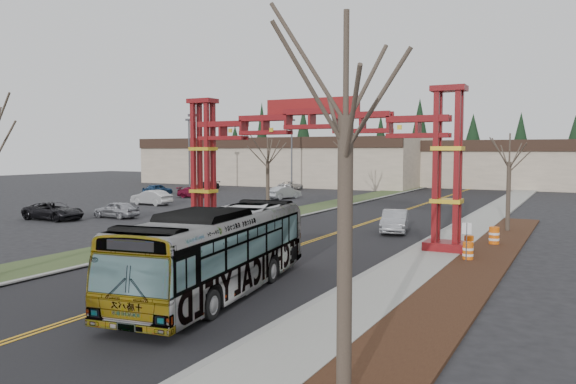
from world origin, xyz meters
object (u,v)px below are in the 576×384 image
Objects in this scene: parked_car_far_b at (291,186)px; light_pole_far at (292,149)px; barrel_mid at (469,244)px; bare_tree_median_far at (346,147)px; parked_car_far_a at (284,193)px; street_sign at (467,234)px; parked_car_near_c at (54,211)px; parked_car_mid_a at (196,192)px; barrel_south at (468,252)px; retail_building_west at (289,161)px; parked_car_near_a at (116,210)px; gateway_arch at (312,142)px; parked_car_near_b at (151,198)px; bare_tree_right_near at (346,118)px; bare_tree_median_mid at (268,162)px; retail_building_east at (551,164)px; light_pole_mid at (189,150)px; transit_bus at (219,251)px; parked_car_far_c at (206,186)px; bare_tree_right_far at (509,162)px; parked_car_mid_b at (158,189)px; barrel_north at (494,236)px; silver_sedan at (395,221)px.

parked_car_far_b is 0.46× the size of light_pole_far.
bare_tree_median_far is at bearing 124.55° from barrel_mid.
street_sign reaches higher than parked_car_far_a.
parked_car_near_c reaches higher than parked_car_mid_a.
parked_car_near_c is 2.57× the size of street_sign.
retail_building_west is at bearing 125.24° from barrel_south.
light_pole_far is at bearing -175.90° from parked_car_near_a.
gateway_arch is at bearing 165.68° from street_sign.
bare_tree_right_near is (34.22, -32.44, 5.41)m from parked_car_near_b.
bare_tree_median_mid reaches higher than barrel_mid.
light_pole_far is (-31.43, 57.83, -0.48)m from bare_tree_right_near.
parked_car_near_c is (-32.66, -61.95, -2.80)m from retail_building_east.
light_pole_mid is (-22.92, 19.37, 0.94)m from bare_tree_median_mid.
transit_bus is 2.81× the size of parked_car_far_c.
bare_tree_right_far is (41.92, -23.19, 4.10)m from parked_car_far_c.
bare_tree_right_near reaches higher than barrel_south.
barrel_mid is (39.12, -53.53, -3.29)m from retail_building_west.
parked_car_mid_b is 0.42× the size of light_pole_mid.
parked_car_far_b is at bearing -48.75° from parked_car_far_a.
street_sign is 6.00m from barrel_north.
parked_car_mid_a is 41.29m from barrel_mid.
parked_car_near_c is at bearing -179.22° from barrel_mid.
bare_tree_median_mid is at bearing 106.88° from transit_bus.
parked_car_near_b is (-26.45, 26.01, -0.90)m from transit_bus.
bare_tree_median_far is (23.92, -7.55, 5.24)m from parked_car_far_c.
gateway_arch is at bearing -72.45° from bare_tree_median_far.
silver_sedan is 0.48× the size of light_pole_mid.
parked_car_far_a is (-17.99, 38.67, -0.94)m from transit_bus.
parked_car_mid_a is 10.56m from parked_car_far_a.
parked_car_far_c is (-34.15, 45.76, -1.04)m from transit_bus.
barrel_mid is (-0.38, 2.86, -0.96)m from street_sign.
bare_tree_median_far is at bearing 96.40° from transit_bus.
barrel_south is at bearing -57.29° from bare_tree_median_far.
barrel_south is at bearing -144.05° from parked_car_mid_a.
bare_tree_right_near is (25.75, -45.10, 5.44)m from parked_car_far_a.
street_sign is (-0.50, -12.08, -3.28)m from bare_tree_right_far.
transit_bus is 28.06m from parked_car_near_c.
bare_tree_right_near is (35.79, -41.81, 5.53)m from parked_car_mid_a.
light_pole_far reaches higher than parked_car_far_c.
light_pole_mid is (-15.16, 2.18, 4.84)m from parked_car_far_a.
retail_building_west reaches higher than parked_car_far_a.
retail_building_west is 7.01× the size of bare_tree_median_mid.
parked_car_near_a is at bearing 134.36° from transit_bus.
parked_car_near_c is at bearing 117.44° from parked_car_mid_b.
parked_car_near_c is at bearing -149.68° from bare_tree_median_mid.
barrel_north reaches higher than barrel_mid.
bare_tree_median_far reaches higher than parked_car_mid_b.
retail_building_east is at bearing 80.83° from gateway_arch.
retail_building_east is 3.20× the size of transit_bus.
parked_car_near_b is at bearing 159.19° from barrel_mid.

